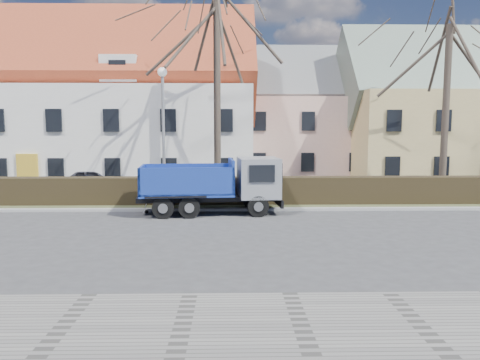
{
  "coord_description": "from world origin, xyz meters",
  "views": [
    {
      "loc": [
        -1.32,
        -16.07,
        3.79
      ],
      "look_at": [
        -0.93,
        2.78,
        1.6
      ],
      "focal_mm": 35.0,
      "sensor_mm": 36.0,
      "label": 1
    }
  ],
  "objects_px": {
    "cart_frame": "(145,207)",
    "parked_car_a": "(94,180)",
    "streetlight": "(163,135)"
  },
  "relations": [
    {
      "from": "cart_frame",
      "to": "parked_car_a",
      "type": "relative_size",
      "value": 0.18
    },
    {
      "from": "streetlight",
      "to": "cart_frame",
      "type": "height_order",
      "value": "streetlight"
    },
    {
      "from": "cart_frame",
      "to": "streetlight",
      "type": "bearing_deg",
      "value": 82.27
    },
    {
      "from": "cart_frame",
      "to": "parked_car_a",
      "type": "distance_m",
      "value": 8.64
    },
    {
      "from": "streetlight",
      "to": "parked_car_a",
      "type": "xyz_separation_m",
      "value": [
        -4.74,
        4.44,
        -2.7
      ]
    },
    {
      "from": "streetlight",
      "to": "parked_car_a",
      "type": "relative_size",
      "value": 1.78
    },
    {
      "from": "streetlight",
      "to": "parked_car_a",
      "type": "distance_m",
      "value": 7.03
    },
    {
      "from": "cart_frame",
      "to": "parked_car_a",
      "type": "xyz_separation_m",
      "value": [
        -4.33,
        7.47,
        0.32
      ]
    },
    {
      "from": "streetlight",
      "to": "cart_frame",
      "type": "distance_m",
      "value": 4.3
    },
    {
      "from": "streetlight",
      "to": "cart_frame",
      "type": "relative_size",
      "value": 9.69
    }
  ]
}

